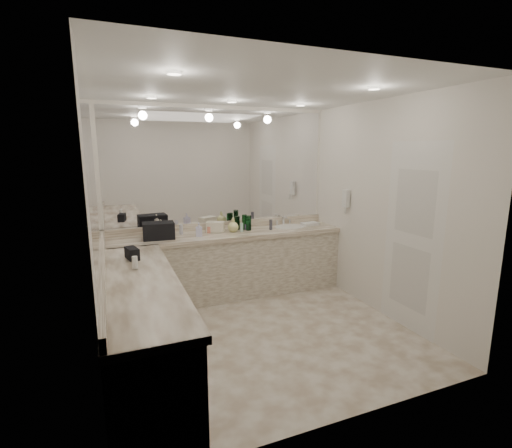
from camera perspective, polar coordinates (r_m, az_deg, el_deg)
name	(u,v)px	position (r m, az deg, el deg)	size (l,w,h in m)	color
floor	(262,332)	(4.33, 0.87, -16.31)	(3.20, 3.20, 0.00)	beige
ceiling	(262,89)	(3.88, 0.99, 20.12)	(3.20, 3.20, 0.00)	white
wall_back	(221,201)	(5.29, -5.44, 3.60)	(3.20, 0.02, 2.60)	silver
wall_left	(97,231)	(3.60, -23.23, -0.93)	(0.02, 3.00, 2.60)	silver
wall_right	(383,209)	(4.75, 19.00, 2.15)	(0.02, 3.00, 2.60)	silver
vanity_back_base	(228,266)	(5.21, -4.31, -6.45)	(3.20, 0.60, 0.84)	silver
vanity_back_top	(228,235)	(5.08, -4.35, -1.64)	(3.20, 0.64, 0.06)	#EFE1CB
vanity_left_base	(141,330)	(3.60, -17.23, -15.35)	(0.60, 2.40, 0.84)	silver
vanity_left_top	(139,283)	(3.43, -17.50, -8.58)	(0.64, 2.42, 0.06)	#EFE1CB
backsplash_back	(222,225)	(5.33, -5.31, -0.16)	(3.20, 0.04, 0.10)	#EFE1CB
backsplash_left	(103,268)	(3.68, -22.49, -6.24)	(0.04, 3.00, 0.10)	#EFE1CB
mirror_back	(220,167)	(5.24, -5.50, 8.74)	(3.12, 0.01, 1.55)	white
mirror_left	(94,177)	(3.54, -23.63, 6.63)	(0.01, 2.92, 1.55)	white
sink	(290,227)	(5.44, 5.19, -0.52)	(0.44, 0.44, 0.03)	white
faucet	(283,220)	(5.61, 4.22, 0.64)	(0.24, 0.16, 0.14)	silver
wall_phone	(346,199)	(5.26, 13.68, 3.82)	(0.06, 0.10, 0.24)	white
door	(412,238)	(4.43, 22.89, -2.06)	(0.02, 0.82, 2.10)	white
black_toiletry_bag	(159,230)	(4.84, -14.76, -0.94)	(0.39, 0.24, 0.22)	black
black_bag_spill	(132,253)	(4.04, -18.53, -4.31)	(0.10, 0.22, 0.12)	black
cream_cosmetic_case	(215,227)	(5.10, -6.27, -0.49)	(0.24, 0.15, 0.14)	#EDE4C7
hand_towel	(310,224)	(5.61, 8.30, 0.03)	(0.24, 0.16, 0.04)	white
lotion_left	(135,264)	(3.67, -18.13, -5.81)	(0.05, 0.05, 0.12)	white
soap_bottle_a	(161,228)	(4.94, -14.40, -0.63)	(0.09, 0.09, 0.23)	silver
soap_bottle_b	(199,230)	(4.87, -8.77, -0.85)	(0.08, 0.08, 0.18)	silver
soap_bottle_c	(233,225)	(5.10, -3.54, -0.13)	(0.15, 0.15, 0.19)	#E3E18D
green_bottle_0	(237,223)	(5.25, -2.87, 0.18)	(0.06, 0.06, 0.19)	#0F4519
green_bottle_1	(249,223)	(5.18, -1.15, 0.16)	(0.07, 0.07, 0.21)	#0F4519
green_bottle_2	(236,223)	(5.23, -3.03, 0.11)	(0.07, 0.07, 0.18)	#0F4519
green_bottle_3	(244,222)	(5.25, -1.79, 0.30)	(0.07, 0.07, 0.21)	#0F4519
amenity_bottle_0	(248,225)	(5.25, -1.24, -0.15)	(0.06, 0.06, 0.12)	silver
amenity_bottle_1	(209,230)	(5.06, -7.26, -0.91)	(0.05, 0.05, 0.09)	#E57F66
amenity_bottle_2	(271,225)	(5.23, 2.29, -0.11)	(0.05, 0.05, 0.14)	#3F3F4C
amenity_bottle_3	(242,227)	(5.11, -2.23, -0.50)	(0.04, 0.04, 0.12)	silver
amenity_bottle_4	(181,230)	(5.04, -11.45, -0.84)	(0.05, 0.05, 0.13)	silver
amenity_bottle_5	(146,234)	(4.90, -16.63, -1.47)	(0.06, 0.06, 0.13)	#9966B2
amenity_bottle_6	(246,227)	(5.24, -1.52, -0.45)	(0.04, 0.04, 0.08)	#9966B2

